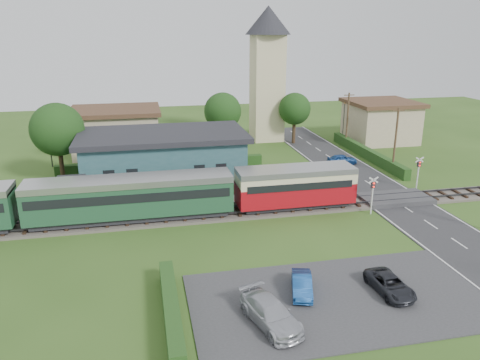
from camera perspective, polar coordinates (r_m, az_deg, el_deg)
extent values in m
plane|color=#2D4C19|center=(38.68, 6.87, -4.66)|extent=(120.00, 120.00, 0.00)
cube|color=#4C443D|center=(40.40, 5.97, -3.47)|extent=(76.00, 3.20, 0.20)
cube|color=#3F3F47|center=(39.65, 6.30, -3.42)|extent=(76.00, 0.08, 0.15)
cube|color=#3F3F47|center=(40.93, 5.68, -2.70)|extent=(76.00, 0.08, 0.15)
cube|color=#28282B|center=(42.82, 19.67, -3.31)|extent=(6.00, 70.00, 0.05)
cube|color=#333335|center=(28.25, 11.89, -14.03)|extent=(17.00, 9.00, 0.08)
cube|color=#333335|center=(44.34, 18.38, -2.17)|extent=(6.20, 3.40, 0.45)
cube|color=gray|center=(41.58, -8.66, -2.76)|extent=(30.00, 3.00, 0.45)
cube|color=beige|center=(41.51, -19.83, -1.61)|extent=(2.00, 2.00, 2.40)
cube|color=#232328|center=(41.12, -20.02, 0.07)|extent=(2.30, 2.30, 0.15)
cube|color=#275257|center=(46.42, -9.26, 2.26)|extent=(15.00, 8.00, 4.80)
cube|color=#232328|center=(45.78, -9.43, 5.45)|extent=(16.00, 9.00, 0.50)
cube|color=#232328|center=(43.04, -8.88, -0.80)|extent=(1.20, 0.12, 2.20)
cube|color=black|center=(42.71, -15.67, 0.41)|extent=(1.00, 0.12, 1.20)
cube|color=black|center=(42.61, -12.99, 0.59)|extent=(1.00, 0.12, 1.20)
cube|color=black|center=(42.88, -4.96, 1.10)|extent=(1.00, 0.12, 1.20)
cube|color=black|center=(43.15, -2.33, 1.27)|extent=(1.00, 0.12, 1.20)
cube|color=#232328|center=(40.38, 6.67, -2.76)|extent=(9.00, 2.20, 0.50)
cube|color=#A30B14|center=(40.03, 6.72, -1.42)|extent=(10.00, 2.80, 1.80)
cube|color=beige|center=(39.63, 6.79, 0.28)|extent=(10.00, 2.82, 0.90)
cube|color=black|center=(39.74, 6.77, -0.20)|extent=(9.00, 2.88, 0.60)
cube|color=#9E9E9E|center=(39.44, 6.82, 1.18)|extent=(10.00, 2.90, 0.45)
cube|color=#232328|center=(38.44, -12.99, -4.22)|extent=(15.20, 2.20, 0.50)
cube|color=#204A2F|center=(37.91, -13.15, -2.12)|extent=(16.00, 2.80, 2.60)
cube|color=black|center=(37.78, -13.19, -1.55)|extent=(15.40, 2.86, 0.70)
cube|color=#9E9E9E|center=(37.46, -13.30, -0.11)|extent=(16.00, 2.90, 0.50)
cube|color=beige|center=(64.43, 3.32, 11.04)|extent=(4.00, 4.00, 14.00)
cone|color=#232328|center=(63.95, 3.47, 18.89)|extent=(6.00, 6.00, 3.60)
cube|color=tan|center=(60.04, -14.81, 5.59)|extent=(10.00, 8.00, 5.00)
cube|color=#472D1E|center=(59.54, -15.02, 8.17)|extent=(10.80, 8.80, 0.50)
cube|color=tan|center=(67.06, 16.72, 6.69)|extent=(8.00, 8.00, 5.00)
cube|color=#472D1E|center=(66.60, 16.94, 9.01)|extent=(8.80, 8.80, 0.50)
cube|color=#193814|center=(25.97, -8.37, -15.48)|extent=(0.80, 9.00, 1.20)
cube|color=#193814|center=(57.90, 15.20, 3.17)|extent=(0.80, 18.00, 1.20)
cube|color=#193814|center=(51.22, -9.45, 1.71)|extent=(22.00, 0.80, 1.30)
cylinder|color=#332316|center=(50.02, -20.94, 2.03)|extent=(0.44, 0.44, 4.12)
sphere|color=#143311|center=(49.27, -21.38, 5.76)|extent=(5.20, 5.20, 5.20)
cylinder|color=#332316|center=(58.97, -2.09, 5.39)|extent=(0.44, 0.44, 3.85)
sphere|color=#143311|center=(58.36, -2.13, 8.38)|extent=(4.60, 4.60, 4.60)
cylinder|color=#332316|center=(63.32, 6.58, 6.04)|extent=(0.44, 0.44, 3.58)
sphere|color=#143311|center=(62.79, 6.68, 8.62)|extent=(4.20, 4.20, 4.20)
cylinder|color=#473321|center=(52.13, 18.41, 4.55)|extent=(0.22, 0.22, 7.00)
cube|color=#473321|center=(51.53, 18.76, 8.01)|extent=(1.40, 0.10, 0.10)
cylinder|color=#473321|center=(62.53, 12.95, 7.15)|extent=(0.22, 0.22, 7.00)
cube|color=#473321|center=(62.02, 13.16, 10.05)|extent=(1.40, 0.10, 0.10)
cylinder|color=silver|center=(40.26, 15.80, -2.03)|extent=(0.12, 0.12, 3.00)
cube|color=#232328|center=(39.90, 15.93, -0.55)|extent=(0.35, 0.18, 0.55)
sphere|color=#FF190C|center=(39.76, 16.03, -0.40)|extent=(0.14, 0.14, 0.14)
sphere|color=#FF190C|center=(39.85, 15.99, -0.81)|extent=(0.14, 0.14, 0.14)
cube|color=silver|center=(39.78, 15.98, 0.00)|extent=(0.84, 0.05, 0.55)
cube|color=silver|center=(39.78, 15.98, 0.00)|extent=(0.84, 0.05, 0.55)
cylinder|color=silver|center=(47.73, 20.86, 0.60)|extent=(0.12, 0.12, 3.00)
cube|color=#232328|center=(47.44, 21.00, 1.86)|extent=(0.35, 0.18, 0.55)
sphere|color=#FF190C|center=(47.30, 21.10, 2.00)|extent=(0.14, 0.14, 0.14)
sphere|color=#FF190C|center=(47.38, 21.06, 1.65)|extent=(0.14, 0.14, 0.14)
cube|color=silver|center=(47.33, 21.06, 2.33)|extent=(0.84, 0.05, 0.55)
cube|color=silver|center=(47.33, 21.06, 2.33)|extent=(0.84, 0.05, 0.55)
cylinder|color=#3F3F47|center=(56.00, -22.17, 3.97)|extent=(0.14, 0.14, 5.00)
sphere|color=orange|center=(55.50, -22.47, 6.47)|extent=(0.30, 0.30, 0.30)
cylinder|color=#3F3F47|center=(67.91, 12.54, 7.16)|extent=(0.14, 0.14, 5.00)
sphere|color=orange|center=(67.50, 12.68, 9.24)|extent=(0.30, 0.30, 0.30)
imported|color=#1E4A91|center=(54.50, 12.35, 2.50)|extent=(3.42, 1.61, 1.13)
imported|color=navy|center=(28.16, 7.55, -12.53)|extent=(1.97, 3.40, 1.06)
imported|color=#AEAFB7|center=(25.34, 3.75, -15.89)|extent=(2.98, 4.80, 1.30)
imported|color=#212329|center=(29.31, 17.81, -12.04)|extent=(1.91, 3.78, 1.02)
imported|color=gray|center=(42.24, -0.59, -0.61)|extent=(0.75, 0.61, 1.77)
imported|color=gray|center=(41.30, -16.76, -2.08)|extent=(0.59, 0.74, 1.47)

